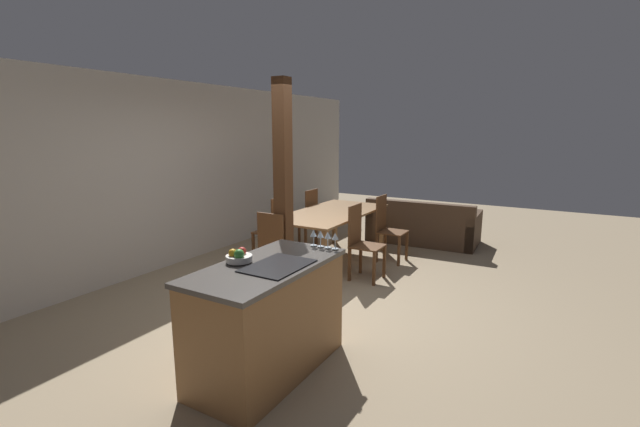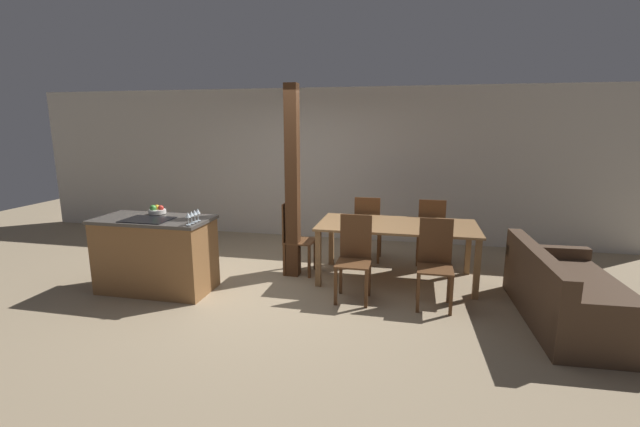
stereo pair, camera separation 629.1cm
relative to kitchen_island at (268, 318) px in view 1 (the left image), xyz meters
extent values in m
plane|color=#9E896B|center=(1.37, 0.44, -0.47)|extent=(16.00, 16.00, 0.00)
cube|color=beige|center=(1.37, 3.03, 0.88)|extent=(11.20, 0.08, 2.70)
cube|color=olive|center=(0.00, 0.00, -0.02)|extent=(1.38, 0.67, 0.90)
cube|color=#4C4742|center=(0.00, 0.00, 0.45)|extent=(1.42, 0.71, 0.04)
cube|color=black|center=(0.00, -0.11, 0.47)|extent=(0.56, 0.40, 0.01)
cylinder|color=silver|center=(-0.08, 0.22, 0.50)|extent=(0.21, 0.21, 0.05)
sphere|color=red|center=(-0.03, 0.23, 0.55)|extent=(0.07, 0.07, 0.07)
sphere|color=gold|center=(-0.11, 0.26, 0.55)|extent=(0.07, 0.07, 0.07)
sphere|color=#3D8E38|center=(-0.11, 0.18, 0.55)|extent=(0.08, 0.08, 0.08)
cylinder|color=silver|center=(0.64, -0.28, 0.48)|extent=(0.06, 0.06, 0.00)
cylinder|color=silver|center=(0.64, -0.28, 0.52)|extent=(0.01, 0.01, 0.08)
cone|color=silver|center=(0.64, -0.28, 0.59)|extent=(0.06, 0.06, 0.06)
cylinder|color=silver|center=(0.64, -0.21, 0.48)|extent=(0.06, 0.06, 0.00)
cylinder|color=silver|center=(0.64, -0.21, 0.52)|extent=(0.01, 0.01, 0.08)
cone|color=silver|center=(0.64, -0.21, 0.59)|extent=(0.06, 0.06, 0.06)
cylinder|color=silver|center=(0.64, -0.13, 0.48)|extent=(0.06, 0.06, 0.00)
cylinder|color=silver|center=(0.64, -0.13, 0.52)|extent=(0.01, 0.01, 0.08)
cone|color=silver|center=(0.64, -0.13, 0.59)|extent=(0.06, 0.06, 0.06)
cylinder|color=silver|center=(0.64, -0.06, 0.48)|extent=(0.06, 0.06, 0.00)
cylinder|color=silver|center=(0.64, -0.06, 0.52)|extent=(0.01, 0.01, 0.08)
cone|color=silver|center=(0.64, -0.06, 0.59)|extent=(0.06, 0.06, 0.06)
cube|color=olive|center=(2.94, 1.01, 0.29)|extent=(2.07, 1.03, 0.03)
cube|color=olive|center=(1.96, 0.56, -0.10)|extent=(0.07, 0.07, 0.74)
cube|color=olive|center=(3.91, 0.56, -0.10)|extent=(0.07, 0.07, 0.74)
cube|color=olive|center=(1.96, 1.46, -0.10)|extent=(0.07, 0.07, 0.74)
cube|color=olive|center=(3.91, 1.46, -0.10)|extent=(0.07, 0.07, 0.74)
cube|color=brown|center=(2.47, 0.20, -0.01)|extent=(0.40, 0.40, 0.02)
cube|color=brown|center=(2.47, 0.39, 0.27)|extent=(0.38, 0.02, 0.54)
cube|color=brown|center=(2.29, 0.02, -0.25)|extent=(0.04, 0.04, 0.45)
cube|color=brown|center=(2.65, 0.02, -0.25)|extent=(0.04, 0.04, 0.45)
cube|color=brown|center=(2.29, 0.37, -0.25)|extent=(0.04, 0.04, 0.45)
cube|color=brown|center=(2.65, 0.37, -0.25)|extent=(0.04, 0.04, 0.45)
cube|color=brown|center=(3.40, 0.20, -0.01)|extent=(0.40, 0.40, 0.02)
cube|color=brown|center=(3.40, 0.39, 0.27)|extent=(0.38, 0.02, 0.54)
cube|color=brown|center=(3.23, 0.02, -0.25)|extent=(0.04, 0.04, 0.45)
cube|color=brown|center=(3.58, 0.02, -0.25)|extent=(0.04, 0.04, 0.45)
cube|color=brown|center=(3.23, 0.37, -0.25)|extent=(0.04, 0.04, 0.45)
cube|color=brown|center=(3.58, 0.37, -0.25)|extent=(0.04, 0.04, 0.45)
cube|color=brown|center=(2.47, 1.83, -0.01)|extent=(0.40, 0.40, 0.02)
cube|color=brown|center=(2.47, 1.64, 0.27)|extent=(0.38, 0.02, 0.54)
cube|color=brown|center=(2.65, 2.00, -0.25)|extent=(0.04, 0.04, 0.45)
cube|color=brown|center=(2.29, 2.00, -0.25)|extent=(0.04, 0.04, 0.45)
cube|color=brown|center=(2.65, 1.65, -0.25)|extent=(0.04, 0.04, 0.45)
cube|color=brown|center=(2.29, 1.65, -0.25)|extent=(0.04, 0.04, 0.45)
cube|color=brown|center=(3.40, 1.83, -0.01)|extent=(0.40, 0.40, 0.02)
cube|color=brown|center=(3.40, 1.64, 0.27)|extent=(0.38, 0.02, 0.54)
cube|color=brown|center=(3.58, 2.00, -0.25)|extent=(0.04, 0.04, 0.45)
cube|color=brown|center=(3.23, 2.00, -0.25)|extent=(0.04, 0.04, 0.45)
cube|color=brown|center=(3.58, 1.65, -0.25)|extent=(0.04, 0.04, 0.45)
cube|color=brown|center=(3.23, 1.65, -0.25)|extent=(0.04, 0.04, 0.45)
cube|color=brown|center=(1.60, 1.01, -0.01)|extent=(0.40, 0.40, 0.02)
cube|color=brown|center=(1.41, 1.01, 0.27)|extent=(0.02, 0.38, 0.54)
cube|color=brown|center=(1.78, 0.83, -0.25)|extent=(0.04, 0.04, 0.45)
cube|color=brown|center=(1.78, 1.19, -0.25)|extent=(0.04, 0.04, 0.45)
cube|color=brown|center=(1.42, 0.83, -0.25)|extent=(0.04, 0.04, 0.45)
cube|color=brown|center=(1.42, 1.19, -0.25)|extent=(0.04, 0.04, 0.45)
cube|color=#473323|center=(4.82, 0.13, -0.25)|extent=(1.02, 1.92, 0.45)
cube|color=#473323|center=(4.43, 0.12, 0.14)|extent=(0.23, 1.88, 0.33)
cube|color=#473323|center=(4.86, -0.73, -0.18)|extent=(0.95, 0.18, 0.59)
cube|color=#473323|center=(4.79, 1.00, -0.18)|extent=(0.95, 0.18, 0.59)
cube|color=#4C2D19|center=(1.54, 0.90, 0.82)|extent=(0.17, 0.17, 2.59)
camera|label=1|loc=(-2.63, -2.02, 1.53)|focal=24.00mm
camera|label=2|loc=(3.12, -4.58, 1.60)|focal=24.00mm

